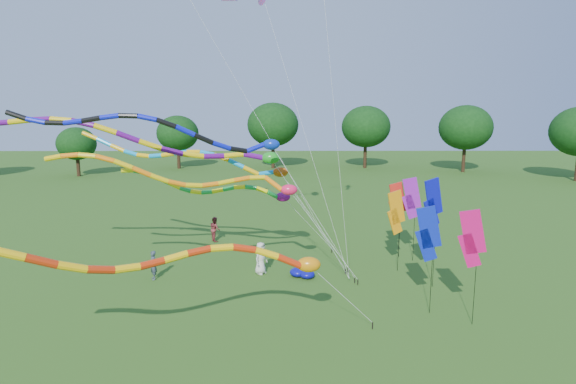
{
  "coord_description": "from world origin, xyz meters",
  "views": [
    {
      "loc": [
        -0.8,
        -19.55,
        9.03
      ],
      "look_at": [
        -0.65,
        4.23,
        4.8
      ],
      "focal_mm": 30.0,
      "sensor_mm": 36.0,
      "label": 1
    }
  ],
  "objects_px": {
    "person_a": "(261,258)",
    "person_c": "(215,229)",
    "tube_kite_orange": "(202,178)",
    "tube_kite_red": "(191,259)",
    "blue_nylon_heap": "(295,273)",
    "person_b": "(153,265)"
  },
  "relations": [
    {
      "from": "tube_kite_orange",
      "to": "person_a",
      "type": "distance_m",
      "value": 6.05
    },
    {
      "from": "tube_kite_red",
      "to": "blue_nylon_heap",
      "type": "relative_size",
      "value": 10.14
    },
    {
      "from": "tube_kite_orange",
      "to": "person_b",
      "type": "relative_size",
      "value": 9.25
    },
    {
      "from": "tube_kite_red",
      "to": "blue_nylon_heap",
      "type": "distance_m",
      "value": 10.14
    },
    {
      "from": "tube_kite_red",
      "to": "person_b",
      "type": "xyz_separation_m",
      "value": [
        -3.72,
        8.43,
        -3.08
      ]
    },
    {
      "from": "blue_nylon_heap",
      "to": "person_a",
      "type": "distance_m",
      "value": 2.09
    },
    {
      "from": "tube_kite_orange",
      "to": "blue_nylon_heap",
      "type": "relative_size",
      "value": 10.9
    },
    {
      "from": "person_c",
      "to": "person_b",
      "type": "bearing_deg",
      "value": 138.03
    },
    {
      "from": "tube_kite_red",
      "to": "blue_nylon_heap",
      "type": "bearing_deg",
      "value": 45.34
    },
    {
      "from": "blue_nylon_heap",
      "to": "person_c",
      "type": "distance_m",
      "value": 8.93
    },
    {
      "from": "person_a",
      "to": "person_c",
      "type": "distance_m",
      "value": 7.38
    },
    {
      "from": "person_a",
      "to": "person_b",
      "type": "height_order",
      "value": "person_a"
    },
    {
      "from": "person_a",
      "to": "tube_kite_orange",
      "type": "bearing_deg",
      "value": 170.06
    },
    {
      "from": "blue_nylon_heap",
      "to": "person_c",
      "type": "relative_size",
      "value": 0.78
    },
    {
      "from": "tube_kite_orange",
      "to": "blue_nylon_heap",
      "type": "distance_m",
      "value": 7.35
    },
    {
      "from": "person_b",
      "to": "tube_kite_orange",
      "type": "bearing_deg",
      "value": 32.88
    },
    {
      "from": "tube_kite_orange",
      "to": "person_c",
      "type": "height_order",
      "value": "tube_kite_orange"
    },
    {
      "from": "tube_kite_orange",
      "to": "person_b",
      "type": "height_order",
      "value": "tube_kite_orange"
    },
    {
      "from": "tube_kite_red",
      "to": "tube_kite_orange",
      "type": "relative_size",
      "value": 0.93
    },
    {
      "from": "blue_nylon_heap",
      "to": "person_b",
      "type": "distance_m",
      "value": 7.55
    },
    {
      "from": "tube_kite_orange",
      "to": "person_b",
      "type": "distance_m",
      "value": 6.04
    },
    {
      "from": "person_a",
      "to": "person_b",
      "type": "relative_size",
      "value": 1.14
    }
  ]
}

